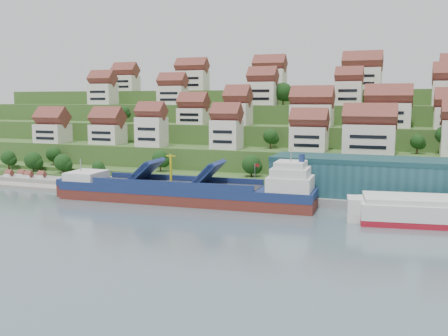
% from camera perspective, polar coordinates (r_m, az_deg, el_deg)
% --- Properties ---
extents(ground, '(300.00, 300.00, 0.00)m').
position_cam_1_polar(ground, '(132.00, -5.28, -4.06)').
color(ground, slate).
rests_on(ground, ground).
extents(quay, '(180.00, 14.00, 2.20)m').
position_cam_1_polar(quay, '(138.60, 4.92, -3.02)').
color(quay, gray).
rests_on(quay, ground).
extents(pebble_beach, '(45.00, 20.00, 1.00)m').
position_cam_1_polar(pebble_beach, '(173.95, -20.96, -1.50)').
color(pebble_beach, gray).
rests_on(pebble_beach, ground).
extents(hillside, '(260.00, 128.00, 31.00)m').
position_cam_1_polar(hillside, '(227.46, 6.15, 3.63)').
color(hillside, '#2D4C1E').
rests_on(hillside, ground).
extents(hillside_village, '(152.76, 62.01, 28.63)m').
position_cam_1_polar(hillside_village, '(183.58, 5.24, 6.96)').
color(hillside_village, silver).
rests_on(hillside_village, ground).
extents(hillside_trees, '(145.48, 62.55, 30.23)m').
position_cam_1_polar(hillside_trees, '(174.16, -2.31, 4.27)').
color(hillside_trees, '#183D14').
rests_on(hillside_trees, ground).
extents(warehouse, '(60.00, 15.00, 10.00)m').
position_cam_1_polar(warehouse, '(134.69, 18.41, -1.08)').
color(warehouse, '#204D58').
rests_on(warehouse, quay).
extents(flagpole, '(1.28, 0.16, 8.00)m').
position_cam_1_polar(flagpole, '(133.41, 3.59, -0.91)').
color(flagpole, gray).
rests_on(flagpole, quay).
extents(beach_huts, '(14.40, 3.70, 2.20)m').
position_cam_1_polar(beach_huts, '(174.13, -21.75, -0.99)').
color(beach_huts, white).
rests_on(beach_huts, pebble_beach).
extents(cargo_ship, '(69.63, 14.55, 15.22)m').
position_cam_1_polar(cargo_ship, '(131.34, -3.87, -2.78)').
color(cargo_ship, '#5D241C').
rests_on(cargo_ship, ground).
extents(second_ship, '(34.27, 17.10, 9.51)m').
position_cam_1_polar(second_ship, '(119.29, 23.49, -4.55)').
color(second_ship, maroon).
rests_on(second_ship, ground).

